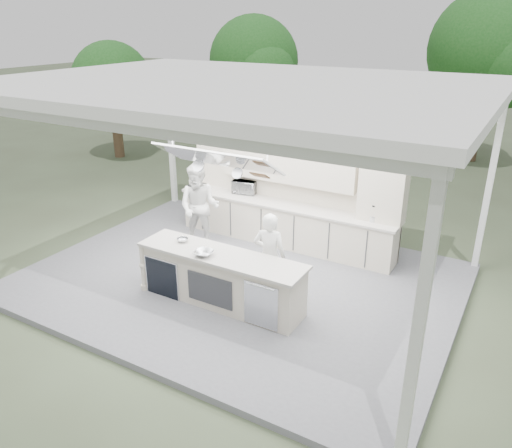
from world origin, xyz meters
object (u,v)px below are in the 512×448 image
Objects in this scene: back_counter at (284,223)px; demo_island at (220,278)px; sous_chef at (199,207)px; head_chef at (269,256)px.

demo_island is at bearing -86.37° from back_counter.
sous_chef reaches higher than demo_island.
back_counter is 2.37m from head_chef.
head_chef is at bearing -42.81° from sous_chef.
demo_island is at bearing 30.67° from head_chef.
demo_island is 0.96m from head_chef.
back_counter is at bearing 93.63° from demo_island.
sous_chef is (-2.33, 1.11, 0.13)m from head_chef.
sous_chef is (-1.68, 1.73, 0.46)m from demo_island.
head_chef is 2.58m from sous_chef.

